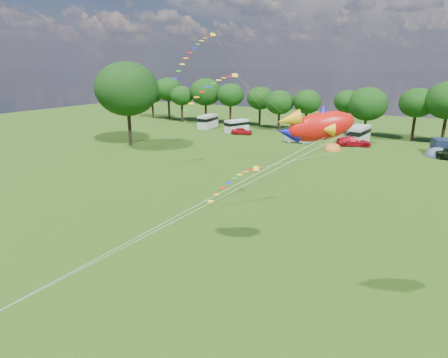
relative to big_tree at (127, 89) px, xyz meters
The scene contains 16 objects.
ground_plane 42.02m from the big_tree, 43.03° to the right, with size 180.00×180.00×0.00m, color black.
tree_line 44.52m from the big_tree, 37.40° to the left, with size 102.98×10.98×10.27m.
big_tree is the anchor object (origin of this frame).
car_a 22.72m from the big_tree, 57.75° to the left, with size 1.57×4.00×1.33m, color #B41317.
car_b 29.24m from the big_tree, 34.11° to the left, with size 1.53×4.10×1.45m, color #9A9DA2.
car_c 37.52m from the big_tree, 29.27° to the left, with size 2.19×5.21×1.56m, color red.
campervan_a 22.69m from the big_tree, 86.56° to the left, with size 2.85×5.62×2.65m.
campervan_b 23.15m from the big_tree, 65.53° to the left, with size 3.63×5.26×2.38m.
campervan_c 38.63m from the big_tree, 32.39° to the left, with size 3.14×6.19×2.92m.
tent_orange 33.79m from the big_tree, 23.69° to the left, with size 2.86×3.14×2.24m.
tent_greyblue 47.94m from the big_tree, 20.81° to the left, with size 3.44×3.77×2.56m.
awning_navy 49.42m from the big_tree, 22.61° to the left, with size 3.66×2.98×2.29m, color #151D33.
fish_kite 46.40m from the big_tree, 33.35° to the right, with size 4.16×3.01×2.24m.
streamer_kite_a 16.39m from the big_tree, ahead, with size 3.42×5.69×5.80m.
streamer_kite_b 24.92m from the big_tree, 23.58° to the right, with size 4.30×4.72×3.81m.
streamer_kite_c 32.44m from the big_tree, 27.11° to the right, with size 3.15×4.87×2.79m.
Camera 1 is at (14.62, -16.43, 12.70)m, focal length 30.00 mm.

